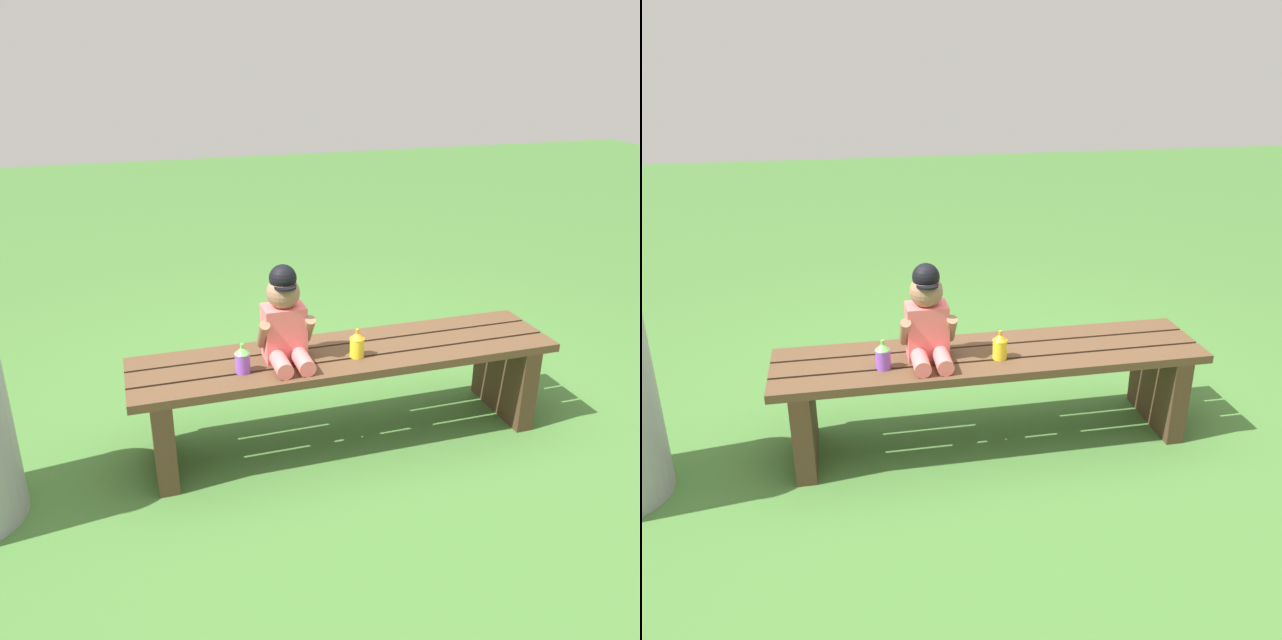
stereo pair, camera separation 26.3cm
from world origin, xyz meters
The scene contains 5 objects.
ground_plane centered at (0.00, 0.00, 0.00)m, with size 16.00×16.00×0.00m, color #3D6B2D.
park_bench centered at (0.00, 0.00, 0.30)m, with size 1.83×0.42×0.42m.
child_figure centered at (-0.27, 0.00, 0.60)m, with size 0.23×0.27×0.40m.
sippy_cup_left centered at (-0.46, -0.06, 0.48)m, with size 0.06×0.06×0.12m.
sippy_cup_right centered at (0.02, -0.06, 0.48)m, with size 0.06×0.06×0.12m.
Camera 1 is at (-0.85, -2.37, 1.63)m, focal length 36.80 mm.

